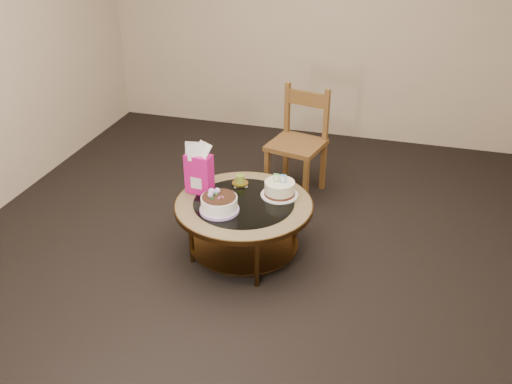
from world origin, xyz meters
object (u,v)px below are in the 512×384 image
(coffee_table, at_px, (244,211))
(decorated_cake, at_px, (219,205))
(gift_bag, at_px, (199,169))
(cream_cake, at_px, (280,189))
(dining_chair, at_px, (298,142))

(coffee_table, bearing_deg, decorated_cake, -127.07)
(decorated_cake, height_order, gift_bag, gift_bag)
(cream_cake, height_order, dining_chair, dining_chair)
(decorated_cake, distance_m, dining_chair, 1.31)
(cream_cake, xyz_separation_m, gift_bag, (-0.59, -0.11, 0.14))
(coffee_table, relative_size, gift_bag, 2.59)
(cream_cake, xyz_separation_m, dining_chair, (-0.06, 0.94, -0.03))
(gift_bag, distance_m, dining_chair, 1.18)
(decorated_cake, relative_size, dining_chair, 0.29)
(coffee_table, distance_m, dining_chair, 1.12)
(cream_cake, bearing_deg, decorated_cake, -136.38)
(cream_cake, distance_m, dining_chair, 0.94)
(decorated_cake, relative_size, gift_bag, 0.71)
(gift_bag, xyz_separation_m, dining_chair, (0.53, 1.05, -0.17))
(coffee_table, height_order, cream_cake, cream_cake)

